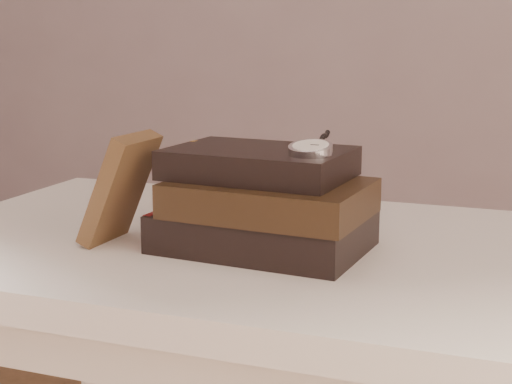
% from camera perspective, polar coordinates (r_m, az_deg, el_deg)
% --- Properties ---
extents(table, '(1.00, 0.60, 0.75)m').
position_cam_1_polar(table, '(1.08, 0.82, -8.33)').
color(table, silver).
rests_on(table, ground).
extents(book_stack, '(0.28, 0.20, 0.13)m').
position_cam_1_polar(book_stack, '(0.99, 0.62, -0.83)').
color(book_stack, black).
rests_on(book_stack, table).
extents(journal, '(0.09, 0.10, 0.15)m').
position_cam_1_polar(journal, '(1.04, -10.06, 0.27)').
color(journal, '#3E2917').
rests_on(journal, table).
extents(pocket_watch, '(0.06, 0.16, 0.02)m').
position_cam_1_polar(pocket_watch, '(0.94, 4.15, 3.31)').
color(pocket_watch, silver).
rests_on(pocket_watch, book_stack).
extents(eyeglasses, '(0.12, 0.13, 0.05)m').
position_cam_1_polar(eyeglasses, '(1.11, -1.90, 1.20)').
color(eyeglasses, silver).
rests_on(eyeglasses, book_stack).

